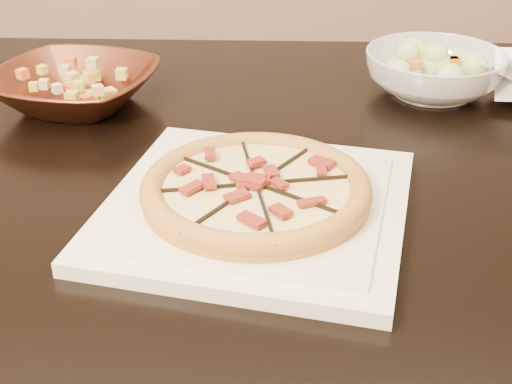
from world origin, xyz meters
TOP-DOWN VIEW (x-y plane):
  - dining_table at (-0.08, -0.01)m, footprint 1.56×1.06m
  - plate at (0.01, -0.19)m, footprint 0.42×0.42m
  - pizza at (0.01, -0.19)m, footprint 0.26×0.26m
  - bronze_bowl at (-0.26, 0.14)m, footprint 0.30×0.30m
  - mixed_dish at (-0.26, 0.14)m, footprint 0.11×0.12m
  - salad_bowl at (0.30, 0.18)m, footprint 0.24×0.24m
  - salad at (0.30, 0.18)m, footprint 0.09×0.12m

SIDE VIEW (x-z plane):
  - dining_table at x=-0.08m, z-range 0.28..1.03m
  - plate at x=0.01m, z-range 0.75..0.77m
  - bronze_bowl at x=-0.26m, z-range 0.75..0.81m
  - pizza at x=0.01m, z-range 0.77..0.80m
  - salad_bowl at x=0.30m, z-range 0.75..0.82m
  - mixed_dish at x=-0.26m, z-range 0.81..0.84m
  - salad at x=0.30m, z-range 0.82..0.85m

